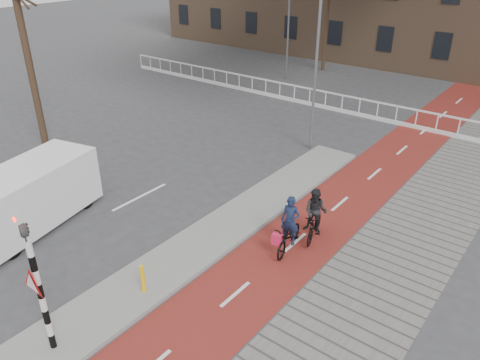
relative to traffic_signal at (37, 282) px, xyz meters
The scene contains 14 objects.
ground 2.90m from the traffic_signal, 73.47° to the left, with size 120.00×120.00×0.00m, color #38383A.
bike_lane 12.36m from the traffic_signal, 80.09° to the left, with size 2.50×60.00×0.01m, color maroon.
sidewalk 13.13m from the traffic_signal, 67.82° to the left, with size 3.00×60.00×0.01m, color slate.
curb_island 6.32m from the traffic_signal, 90.95° to the left, with size 1.80×16.00×0.12m, color gray.
traffic_signal is the anchor object (origin of this frame).
bollard 2.95m from the traffic_signal, 85.27° to the left, with size 0.12×0.12×0.81m, color #FAB70D.
cyclist_near 7.05m from the traffic_signal, 72.06° to the left, with size 0.89×1.77×1.79m.
cyclist_far 8.06m from the traffic_signal, 72.29° to the left, with size 0.83×1.62×1.71m.
van 5.94m from the traffic_signal, 153.20° to the left, with size 2.89×4.98×2.01m.
railing 19.60m from the traffic_signal, 103.02° to the left, with size 28.00×0.10×0.99m.
tree_left 13.18m from the traffic_signal, 148.78° to the left, with size 0.31×0.31×8.02m, color #2F2015.
tree_mid 27.75m from the traffic_signal, 106.14° to the left, with size 0.24×0.24×8.73m, color #2F2015.
streetlight_near 13.85m from the traffic_signal, 95.18° to the left, with size 0.12×0.12×7.42m, color slate.
streetlight_left 24.66m from the traffic_signal, 110.30° to the left, with size 0.12×0.12×7.14m, color slate.
Camera 1 is at (7.46, -5.50, 8.35)m, focal length 35.00 mm.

